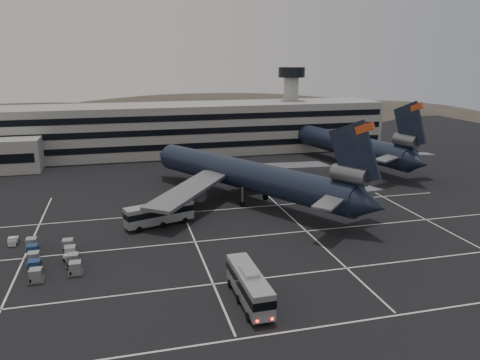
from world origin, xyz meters
The scene contains 11 objects.
ground centered at (0.00, 0.00, 0.00)m, with size 260.00×260.00×0.00m, color black.
lane_markings centered at (0.95, 0.72, 0.01)m, with size 90.00×55.62×0.01m.
terminal centered at (-2.95, 71.14, 6.93)m, with size 125.00×26.00×24.00m.
hills centered at (17.99, 170.00, -12.07)m, with size 352.00×180.00×44.00m.
trijet_main centered at (7.21, 21.53, 5.25)m, with size 41.71×52.21×18.08m.
trijet_far centered at (39.62, 48.10, 5.43)m, with size 21.99×57.17×18.08m.
bus_near centered at (-2.83, -15.14, 2.16)m, with size 3.04×11.28×3.96m.
bus_far centered at (-10.55, 12.48, 2.22)m, with size 11.77×6.07×4.06m.
tug_a centered at (-32.39, 9.59, 0.60)m, with size 1.27×2.11×1.34m.
tug_b centered at (-23.54, 1.18, 0.55)m, with size 2.14×2.21×1.24m.
uld_cluster centered at (-26.12, 1.40, 0.85)m, with size 8.93×13.38×1.73m.
Camera 1 is at (-15.82, -61.49, 27.17)m, focal length 35.00 mm.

